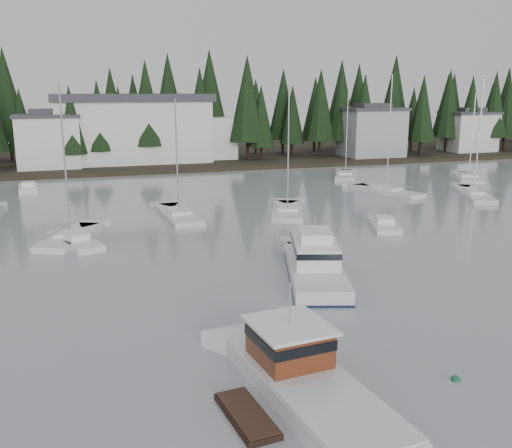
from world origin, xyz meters
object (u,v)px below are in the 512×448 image
Objects in this scene: sailboat_10 at (474,195)px; house_east_a at (371,131)px; sailboat_3 at (179,216)px; sailboat_7 at (468,179)px; runabout_1 at (384,226)px; sailboat_9 at (287,213)px; house_east_b at (468,131)px; cabin_cruiser_center at (315,266)px; runabout_4 at (77,243)px; house_west at (49,140)px; harbor_inn at (146,129)px; sailboat_0 at (386,192)px; sailboat_5 at (345,176)px; runabout_3 at (28,189)px; sailboat_2 at (71,239)px; lobster_boat_brown at (304,385)px.

house_east_a is at bearing 14.42° from sailboat_10.
sailboat_3 is 0.86× the size of sailboat_10.
sailboat_7 is 1.99× the size of runabout_1.
sailboat_9 is at bearing 120.01° from sailboat_10.
house_east_b is 48.04m from sailboat_10.
cabin_cruiser_center reaches higher than runabout_4.
runabout_4 is at bearing -85.91° from house_west.
harbor_inn is (-60.96, 2.34, 1.37)m from house_east_b.
sailboat_7 is (16.26, 5.93, -0.02)m from sailboat_0.
house_west is 46.50m from sailboat_9.
sailboat_0 is 1.08× the size of sailboat_5.
house_east_b is at bearing -26.82° from cabin_cruiser_center.
house_west is at bearing 15.74° from sailboat_3.
cabin_cruiser_center is at bearing 152.97° from runabout_1.
house_east_b is 61.02m from harbor_inn.
sailboat_10 is 2.25× the size of runabout_1.
cabin_cruiser_center reaches higher than runabout_3.
house_east_b is 86.09m from sailboat_2.
harbor_inn is 2.29× the size of sailboat_9.
sailboat_0 is 37.81m from sailboat_2.
house_east_b reaches higher than cabin_cruiser_center.
house_east_b is 35.00m from sailboat_7.
sailboat_0 reaches higher than sailboat_3.
sailboat_5 is at bearing -150.51° from house_east_b.
cabin_cruiser_center is at bearing 150.46° from sailboat_10.
sailboat_0 is at bearing -157.68° from sailboat_5.
sailboat_7 reaches higher than house_east_a.
house_west is 0.90× the size of house_east_a.
sailboat_3 reaches higher than runabout_4.
house_west is 40.48m from sailboat_3.
sailboat_2 reaches higher than house_east_b.
runabout_3 is at bearing -163.43° from house_east_a.
sailboat_7 is at bearing -87.53° from house_east_a.
sailboat_0 is at bearing -49.05° from sailboat_2.
lobster_boat_brown is at bearing -120.46° from house_east_a.
house_west is 46.13m from runabout_4.
harbor_inn is 2.21× the size of sailboat_5.
lobster_boat_brown is 30.48m from runabout_1.
house_east_b is at bearing -76.53° from runabout_4.
sailboat_9 reaches higher than cabin_cruiser_center.
sailboat_0 is at bearing -114.04° from runabout_3.
house_east_a is 1.49× the size of runabout_4.
sailboat_3 is at bearing -93.00° from harbor_inn.
sailboat_9 is (11.78, 32.99, -0.50)m from lobster_boat_brown.
sailboat_10 is (35.83, 35.35, -0.50)m from lobster_boat_brown.
house_east_b is 0.70× the size of sailboat_10.
sailboat_7 is 1.72× the size of runabout_4.
sailboat_5 reaches higher than harbor_inn.
sailboat_3 is (-2.17, -41.44, -5.72)m from harbor_inn.
house_east_a is 0.82× the size of sailboat_9.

